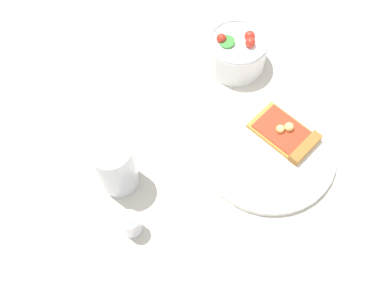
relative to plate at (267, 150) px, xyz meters
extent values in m
plane|color=beige|center=(0.02, -0.01, -0.01)|extent=(2.40, 2.40, 0.00)
cylinder|color=white|center=(0.00, 0.00, 0.00)|extent=(0.26, 0.26, 0.01)
cube|color=gold|center=(-0.05, 0.00, 0.01)|extent=(0.08, 0.12, 0.01)
cube|color=#A36B2D|center=(-0.05, 0.05, 0.02)|extent=(0.08, 0.02, 0.02)
cube|color=red|center=(-0.05, 0.00, 0.02)|extent=(0.07, 0.11, 0.00)
sphere|color=#EAD172|center=(-0.04, -0.01, 0.02)|extent=(0.02, 0.02, 0.02)
sphere|color=#EAD172|center=(-0.06, 0.00, 0.02)|extent=(0.02, 0.02, 0.02)
cylinder|color=white|center=(-0.12, -0.19, 0.03)|extent=(0.13, 0.13, 0.07)
torus|color=white|center=(-0.12, -0.19, 0.07)|extent=(0.12, 0.12, 0.01)
sphere|color=red|center=(-0.10, -0.21, 0.07)|extent=(0.02, 0.02, 0.02)
sphere|color=red|center=(-0.15, -0.18, 0.07)|extent=(0.02, 0.02, 0.02)
sphere|color=red|center=(-0.13, -0.16, 0.07)|extent=(0.02, 0.02, 0.02)
cylinder|color=#388433|center=(-0.10, -0.20, 0.07)|extent=(0.04, 0.04, 0.01)
cylinder|color=silver|center=(0.24, -0.16, 0.05)|extent=(0.07, 0.07, 0.12)
cylinder|color=#592D0F|center=(0.24, -0.16, 0.04)|extent=(0.06, 0.06, 0.08)
cube|color=white|center=(0.24, -0.17, 0.07)|extent=(0.03, 0.03, 0.02)
cube|color=white|center=(0.24, -0.17, 0.07)|extent=(0.03, 0.03, 0.02)
cylinder|color=silver|center=(0.28, -0.07, 0.02)|extent=(0.03, 0.03, 0.05)
cone|color=silver|center=(0.28, -0.07, 0.05)|extent=(0.03, 0.03, 0.01)
camera|label=1|loc=(0.38, 0.16, 0.73)|focal=40.16mm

